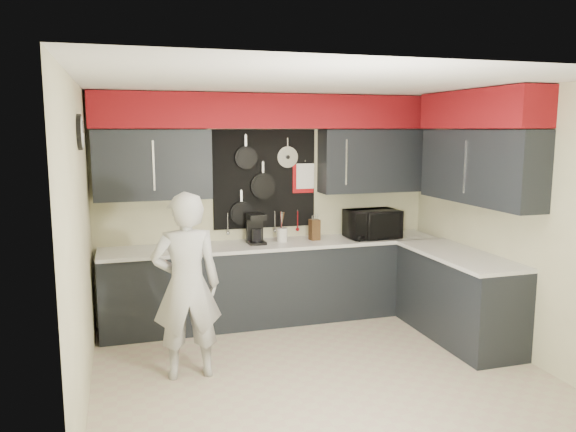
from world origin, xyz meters
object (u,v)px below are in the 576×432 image
object	(u,v)px
microwave	(372,224)
utensil_crock	(282,235)
knife_block	(314,230)
person	(187,286)
coffee_maker	(256,228)

from	to	relation	value
microwave	utensil_crock	world-z (taller)	microwave
knife_block	utensil_crock	world-z (taller)	knife_block
utensil_crock	person	world-z (taller)	person
coffee_maker	microwave	bearing A→B (deg)	-4.41
utensil_crock	coffee_maker	distance (m)	0.33
microwave	knife_block	distance (m)	0.70
coffee_maker	person	xyz separation A→B (m)	(-0.93, -1.24, -0.26)
knife_block	utensil_crock	distance (m)	0.39
utensil_crock	person	distance (m)	1.78
knife_block	person	xyz separation A→B (m)	(-1.64, -1.25, -0.20)
knife_block	coffee_maker	xyz separation A→B (m)	(-0.71, -0.00, 0.06)
microwave	person	bearing A→B (deg)	-154.91
microwave	knife_block	xyz separation A→B (m)	(-0.70, 0.08, -0.05)
microwave	person	xyz separation A→B (m)	(-2.33, -1.16, -0.25)
utensil_crock	person	size ratio (longest dim) A/B	0.09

